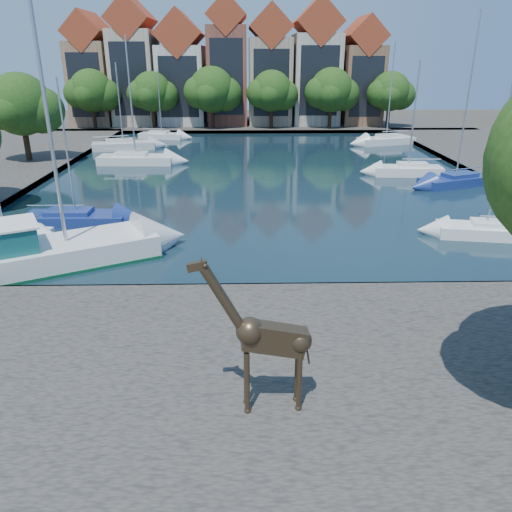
{
  "coord_description": "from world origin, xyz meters",
  "views": [
    {
      "loc": [
        -1.61,
        -19.56,
        9.6
      ],
      "look_at": [
        -1.23,
        -2.0,
        2.56
      ],
      "focal_mm": 35.0,
      "sensor_mm": 36.0,
      "label": 1
    }
  ],
  "objects": [
    {
      "name": "townhouse_center",
      "position": [
        -4.0,
        55.99,
        8.36
      ],
      "size": [
        5.44,
        9.18,
        16.93
      ],
      "color": "brown",
      "rests_on": "far_quay"
    },
    {
      "name": "ground",
      "position": [
        0.0,
        0.0,
        0.0
      ],
      "size": [
        160.0,
        160.0,
        0.0
      ],
      "primitive_type": "plane",
      "color": "#38332B",
      "rests_on": "ground"
    },
    {
      "name": "motorsailer",
      "position": [
        -11.88,
        2.71,
        1.01
      ],
      "size": [
        11.32,
        8.04,
        12.17
      ],
      "color": "silver",
      "rests_on": "water_basin"
    },
    {
      "name": "far_tree_west",
      "position": [
        -13.91,
        50.49,
        5.08
      ],
      "size": [
        6.76,
        5.2,
        7.36
      ],
      "color": "#332114",
      "rests_on": "far_quay"
    },
    {
      "name": "far_tree_mid_west",
      "position": [
        -5.89,
        50.49,
        5.29
      ],
      "size": [
        7.8,
        6.0,
        8.0
      ],
      "color": "#332114",
      "rests_on": "far_quay"
    },
    {
      "name": "sailboat_left_a",
      "position": [
        -15.0,
        6.89,
        0.6
      ],
      "size": [
        5.35,
        2.95,
        9.59
      ],
      "color": "white",
      "rests_on": "water_basin"
    },
    {
      "name": "townhouse_west_end",
      "position": [
        -23.0,
        55.99,
        7.36
      ],
      "size": [
        5.44,
        9.18,
        14.93
      ],
      "color": "#976F52",
      "rests_on": "far_quay"
    },
    {
      "name": "far_tree_mid_east",
      "position": [
        2.1,
        50.49,
        5.13
      ],
      "size": [
        7.02,
        5.4,
        7.52
      ],
      "color": "#332114",
      "rests_on": "far_quay"
    },
    {
      "name": "townhouse_east_inner",
      "position": [
        2.0,
        55.99,
        7.73
      ],
      "size": [
        5.94,
        9.18,
        15.79
      ],
      "color": "tan",
      "rests_on": "far_quay"
    },
    {
      "name": "townhouse_west_inner",
      "position": [
        -10.5,
        55.99,
        7.35
      ],
      "size": [
        6.43,
        9.18,
        15.15
      ],
      "color": "silver",
      "rests_on": "far_quay"
    },
    {
      "name": "sailboat_left_e",
      "position": [
        -12.0,
        44.0,
        0.57
      ],
      "size": [
        5.83,
        3.13,
        8.16
      ],
      "color": "silver",
      "rests_on": "water_basin"
    },
    {
      "name": "townhouse_east_end",
      "position": [
        15.0,
        55.99,
        7.11
      ],
      "size": [
        5.44,
        9.18,
        14.43
      ],
      "color": "brown",
      "rests_on": "far_quay"
    },
    {
      "name": "water_basin",
      "position": [
        0.0,
        24.0,
        0.04
      ],
      "size": [
        38.0,
        50.0,
        0.08
      ],
      "primitive_type": "cube",
      "color": "black",
      "rests_on": "ground"
    },
    {
      "name": "giraffe_statue",
      "position": [
        -1.11,
        -8.17,
        2.7
      ],
      "size": [
        3.13,
        0.61,
        4.47
      ],
      "color": "#3D2F1E",
      "rests_on": "near_quay"
    },
    {
      "name": "near_quay",
      "position": [
        0.0,
        -7.0,
        0.25
      ],
      "size": [
        50.0,
        14.0,
        0.5
      ],
      "primitive_type": "cube",
      "color": "#4C4942",
      "rests_on": "ground"
    },
    {
      "name": "far_quay",
      "position": [
        0.0,
        56.0,
        0.25
      ],
      "size": [
        60.0,
        16.0,
        0.5
      ],
      "primitive_type": "cube",
      "color": "#4C4942",
      "rests_on": "ground"
    },
    {
      "name": "sailboat_left_d",
      "position": [
        -15.0,
        36.2,
        0.67
      ],
      "size": [
        6.98,
        3.85,
        8.96
      ],
      "color": "silver",
      "rests_on": "water_basin"
    },
    {
      "name": "sailboat_left_b",
      "position": [
        -12.0,
        9.86,
        0.54
      ],
      "size": [
        6.12,
        2.2,
        8.51
      ],
      "color": "navy",
      "rests_on": "water_basin"
    },
    {
      "name": "sailboat_right_b",
      "position": [
        15.0,
        18.84,
        0.65
      ],
      "size": [
        6.32,
        4.15,
        12.63
      ],
      "color": "navy",
      "rests_on": "water_basin"
    },
    {
      "name": "far_tree_east",
      "position": [
        10.11,
        50.49,
        5.24
      ],
      "size": [
        7.54,
        5.8,
        7.84
      ],
      "color": "#332114",
      "rests_on": "far_quay"
    },
    {
      "name": "far_tree_far_east",
      "position": [
        18.09,
        50.49,
        5.08
      ],
      "size": [
        6.76,
        5.2,
        7.36
      ],
      "color": "#332114",
      "rests_on": "far_quay"
    },
    {
      "name": "sailboat_right_a",
      "position": [
        12.0,
        6.83,
        0.62
      ],
      "size": [
        5.52,
        2.72,
        10.28
      ],
      "color": "white",
      "rests_on": "water_basin"
    },
    {
      "name": "side_tree_left_far",
      "position": [
        -21.9,
        27.99,
        5.38
      ],
      "size": [
        7.28,
        5.6,
        7.88
      ],
      "color": "#332114",
      "rests_on": "left_quay"
    },
    {
      "name": "far_tree_far_west",
      "position": [
        -21.9,
        50.49,
        5.18
      ],
      "size": [
        7.28,
        5.6,
        7.68
      ],
      "color": "#332114",
      "rests_on": "far_quay"
    },
    {
      "name": "sailboat_right_d",
      "position": [
        14.82,
        38.99,
        0.69
      ],
      "size": [
        6.98,
        4.25,
        11.07
      ],
      "color": "silver",
      "rests_on": "water_basin"
    },
    {
      "name": "townhouse_west_mid",
      "position": [
        -17.0,
        55.99,
        8.23
      ],
      "size": [
        5.94,
        9.18,
        16.79
      ],
      "color": "#BCA990",
      "rests_on": "far_quay"
    },
    {
      "name": "sailboat_right_c",
      "position": [
        12.36,
        22.64,
        0.67
      ],
      "size": [
        5.84,
        2.43,
        9.27
      ],
      "color": "white",
      "rests_on": "water_basin"
    },
    {
      "name": "sailboat_left_c",
      "position": [
        -12.0,
        28.15,
        0.68
      ],
      "size": [
        7.08,
        2.7,
        11.29
      ],
      "color": "silver",
      "rests_on": "water_basin"
    },
    {
      "name": "townhouse_east_mid",
      "position": [
        8.5,
        55.99,
        8.1
      ],
      "size": [
        6.43,
        9.18,
        16.65
      ],
      "color": "beige",
      "rests_on": "far_quay"
    }
  ]
}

